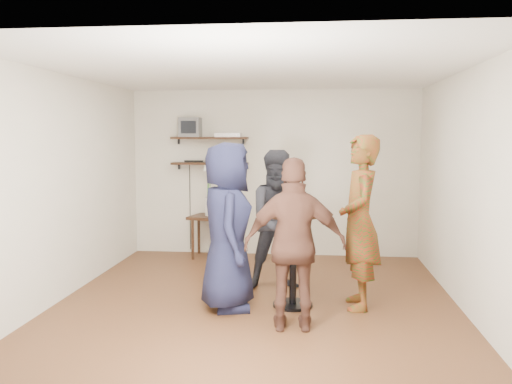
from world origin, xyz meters
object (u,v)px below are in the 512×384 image
drinks_table (293,246)px  radio (216,159)px  dvd_deck (228,135)px  person_navy (227,226)px  person_brown (295,245)px  person_dark (280,220)px  side_table (209,222)px  person_plaid (360,222)px  crt_monitor (191,127)px

drinks_table → radio: bearing=117.7°
radio → dvd_deck: bearing=0.0°
person_navy → person_brown: size_ratio=1.08×
radio → person_brown: person_brown is taller
radio → person_dark: person_dark is taller
dvd_deck → person_brown: dvd_deck is taller
drinks_table → side_table: bearing=120.9°
radio → drinks_table: (1.31, -2.50, -0.84)m
dvd_deck → side_table: (-0.28, -0.18, -1.35)m
dvd_deck → drinks_table: 3.00m
radio → person_plaid: (2.03, -2.46, -0.57)m
side_table → person_dark: 2.05m
side_table → person_navy: 2.60m
crt_monitor → person_dark: 2.63m
person_navy → person_brown: bearing=-139.1°
person_plaid → person_dark: 1.12m
dvd_deck → person_plaid: bearing=-53.2°
crt_monitor → dvd_deck: bearing=0.0°
person_dark → drinks_table: bearing=-90.0°
dvd_deck → radio: (-0.19, 0.00, -0.38)m
person_plaid → person_navy: person_plaid is taller
person_dark → person_brown: 1.44m
crt_monitor → drinks_table: bearing=-55.6°
side_table → person_navy: size_ratio=0.36×
dvd_deck → person_navy: dvd_deck is taller
dvd_deck → person_dark: dvd_deck is taller
person_dark → person_navy: person_navy is taller
drinks_table → person_dark: size_ratio=0.61×
person_plaid → person_dark: size_ratio=1.11×
crt_monitor → radio: (0.40, 0.00, -0.50)m
drinks_table → person_brown: size_ratio=0.62×
side_table → person_plaid: 3.14m
person_plaid → side_table: bearing=-140.8°
crt_monitor → person_navy: crt_monitor is taller
crt_monitor → side_table: size_ratio=0.49×
person_plaid → radio: bearing=-144.0°
crt_monitor → person_brown: (1.76, -3.22, -1.17)m
person_plaid → person_dark: bearing=-129.3°
radio → person_brown: size_ratio=0.13×
dvd_deck → drinks_table: bearing=-65.9°
person_plaid → drinks_table: bearing=-90.0°
person_plaid → person_brown: 1.03m
crt_monitor → person_brown: crt_monitor is taller
crt_monitor → dvd_deck: 0.61m
dvd_deck → side_table: bearing=-147.7°
radio → person_navy: (0.61, -2.65, -0.61)m
dvd_deck → person_navy: size_ratio=0.22×
drinks_table → person_plaid: person_plaid is taller
drinks_table → person_brown: bearing=-86.3°
crt_monitor → person_dark: crt_monitor is taller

